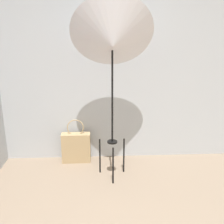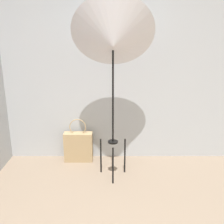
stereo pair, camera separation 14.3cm
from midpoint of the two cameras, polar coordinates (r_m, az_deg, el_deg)
The scene contains 3 objects.
wall_back at distance 3.54m, azimuth -2.91°, elevation 9.85°, with size 8.00×0.05×2.60m.
photo_umbrella at distance 2.94m, azimuth -1.38°, elevation 15.38°, with size 0.94×0.75×2.11m.
tote_bag at distance 3.70m, azimuth -8.91°, elevation -7.57°, with size 0.39×0.14×0.61m.
Camera 1 is at (-0.07, -1.03, 1.71)m, focal length 42.00 mm.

